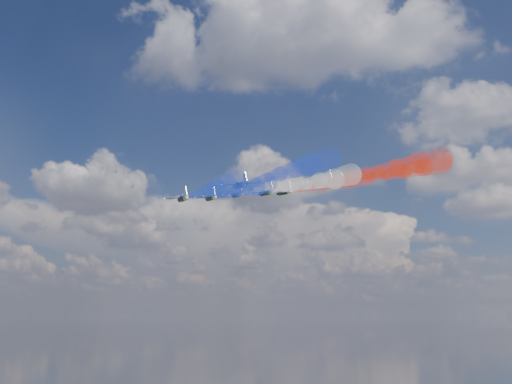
% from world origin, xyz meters
% --- Properties ---
extents(jet_lead, '(14.27, 15.20, 5.90)m').
position_xyz_m(jet_lead, '(2.47, 33.57, 165.98)').
color(jet_lead, black).
extents(trail_lead, '(23.78, 34.96, 9.55)m').
position_xyz_m(trail_lead, '(15.36, 13.12, 162.68)').
color(trail_lead, white).
extents(jet_inner_left, '(14.27, 15.20, 5.90)m').
position_xyz_m(jet_inner_left, '(-0.05, 17.69, 161.92)').
color(jet_inner_left, black).
extents(trail_inner_left, '(23.78, 34.96, 9.55)m').
position_xyz_m(trail_inner_left, '(12.83, -2.76, 158.62)').
color(trail_inner_left, '#1833CC').
extents(jet_inner_right, '(14.27, 15.20, 5.90)m').
position_xyz_m(jet_inner_right, '(17.24, 27.22, 164.53)').
color(jet_inner_right, black).
extents(trail_inner_right, '(23.78, 34.96, 9.55)m').
position_xyz_m(trail_inner_right, '(30.13, 6.76, 161.24)').
color(trail_inner_right, red).
extents(jet_outer_left, '(14.27, 15.20, 5.90)m').
position_xyz_m(jet_outer_left, '(-1.61, 2.11, 158.61)').
color(jet_outer_left, black).
extents(trail_outer_left, '(23.78, 34.96, 9.55)m').
position_xyz_m(trail_outer_left, '(11.27, -18.34, 155.32)').
color(trail_outer_left, '#1833CC').
extents(jet_center_third, '(14.27, 15.20, 5.90)m').
position_xyz_m(jet_center_third, '(15.43, 13.26, 161.52)').
color(jet_center_third, black).
extents(trail_center_third, '(23.78, 34.96, 9.55)m').
position_xyz_m(trail_center_third, '(28.31, -7.20, 158.22)').
color(trail_center_third, white).
extents(jet_outer_right, '(14.27, 15.20, 5.90)m').
position_xyz_m(jet_outer_right, '(31.14, 22.79, 165.01)').
color(jet_outer_right, black).
extents(trail_outer_right, '(23.78, 34.96, 9.55)m').
position_xyz_m(trail_outer_right, '(44.02, 2.34, 161.72)').
color(trail_outer_right, red).
extents(jet_rear_left, '(14.27, 15.20, 5.90)m').
position_xyz_m(jet_rear_left, '(13.40, -3.02, 159.76)').
color(jet_rear_left, black).
extents(trail_rear_left, '(23.78, 34.96, 9.55)m').
position_xyz_m(trail_rear_left, '(26.28, -23.48, 156.47)').
color(trail_rear_left, '#1833CC').
extents(jet_rear_right, '(14.27, 15.20, 5.90)m').
position_xyz_m(jet_rear_right, '(29.72, 8.48, 162.01)').
color(jet_rear_right, black).
extents(trail_rear_right, '(23.78, 34.96, 9.55)m').
position_xyz_m(trail_rear_right, '(42.61, -11.97, 158.72)').
color(trail_rear_right, red).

